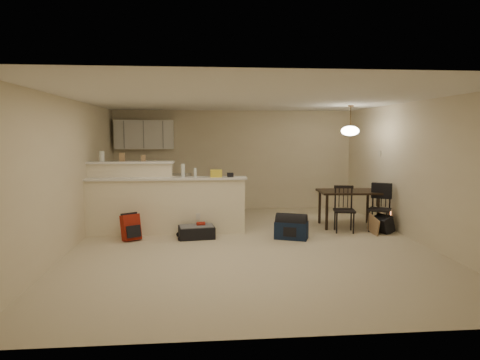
{
  "coord_description": "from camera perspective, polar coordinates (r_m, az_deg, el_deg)",
  "views": [
    {
      "loc": [
        -0.83,
        -7.31,
        1.92
      ],
      "look_at": [
        -0.1,
        0.7,
        1.05
      ],
      "focal_mm": 32.0,
      "sensor_mm": 36.0,
      "label": 1
    }
  ],
  "objects": [
    {
      "name": "thermostat",
      "position": [
        9.65,
        18.11,
        3.38
      ],
      "size": [
        0.02,
        0.12,
        0.12
      ],
      "primitive_type": "cube",
      "color": "beige",
      "rests_on": "room"
    },
    {
      "name": "dining_chair_near",
      "position": [
        8.62,
        13.74,
        -3.82
      ],
      "size": [
        0.46,
        0.44,
        0.9
      ],
      "primitive_type": null,
      "rotation": [
        0.0,
        0.0,
        -0.19
      ],
      "color": "black",
      "rests_on": "ground"
    },
    {
      "name": "small_box",
      "position": [
        8.51,
        -12.75,
        2.86
      ],
      "size": [
        0.08,
        0.06,
        0.12
      ],
      "primitive_type": "cube",
      "color": "#9F7A52",
      "rests_on": "breakfast_bar"
    },
    {
      "name": "pouch",
      "position": [
        8.26,
        -1.3,
        0.69
      ],
      "size": [
        0.12,
        0.1,
        0.08
      ],
      "primitive_type": "cube",
      "color": "#9F7A52",
      "rests_on": "breakfast_bar"
    },
    {
      "name": "upper_cabinets",
      "position": [
        10.71,
        -12.62,
        5.93
      ],
      "size": [
        1.4,
        0.34,
        0.7
      ],
      "primitive_type": "cube",
      "color": "white",
      "rests_on": "room"
    },
    {
      "name": "room",
      "position": [
        7.38,
        1.27,
        0.97
      ],
      "size": [
        7.0,
        7.02,
        2.5
      ],
      "color": "beige",
      "rests_on": "ground"
    },
    {
      "name": "jar",
      "position": [
        8.65,
        -17.94,
        3.03
      ],
      "size": [
        0.1,
        0.1,
        0.2
      ],
      "primitive_type": "cylinder",
      "color": "silver",
      "rests_on": "breakfast_bar"
    },
    {
      "name": "navy_duffel",
      "position": [
        7.95,
        6.86,
        -6.65
      ],
      "size": [
        0.67,
        0.52,
        0.32
      ],
      "primitive_type": "cube",
      "rotation": [
        0.0,
        0.0,
        -0.38
      ],
      "color": "#111F37",
      "rests_on": "ground"
    },
    {
      "name": "red_backpack",
      "position": [
        8.03,
        -14.36,
        -6.15
      ],
      "size": [
        0.37,
        0.33,
        0.47
      ],
      "primitive_type": "cube",
      "rotation": [
        0.0,
        0.0,
        0.54
      ],
      "color": "maroon",
      "rests_on": "ground"
    },
    {
      "name": "bottle_a",
      "position": [
        8.24,
        -7.6,
        1.25
      ],
      "size": [
        0.07,
        0.07,
        0.26
      ],
      "primitive_type": "cylinder",
      "color": "silver",
      "rests_on": "breakfast_bar"
    },
    {
      "name": "dining_table",
      "position": [
        9.13,
        14.24,
        -1.95
      ],
      "size": [
        1.24,
        0.86,
        0.75
      ],
      "rotation": [
        0.0,
        0.0,
        -0.05
      ],
      "color": "black",
      "rests_on": "ground"
    },
    {
      "name": "black_daypack",
      "position": [
        8.84,
        18.5,
        -5.64
      ],
      "size": [
        0.37,
        0.43,
        0.32
      ],
      "primitive_type": "cube",
      "rotation": [
        0.0,
        0.0,
        1.97
      ],
      "color": "black",
      "rests_on": "ground"
    },
    {
      "name": "suitcase",
      "position": [
        8.0,
        -5.81,
        -6.94
      ],
      "size": [
        0.7,
        0.5,
        0.22
      ],
      "primitive_type": "cube",
      "rotation": [
        0.0,
        0.0,
        0.14
      ],
      "color": "black",
      "rests_on": "ground"
    },
    {
      "name": "dining_chair_far",
      "position": [
        8.87,
        18.12,
        -3.59
      ],
      "size": [
        0.55,
        0.54,
        0.92
      ],
      "primitive_type": null,
      "rotation": [
        0.0,
        0.0,
        -0.57
      ],
      "color": "black",
      "rests_on": "ground"
    },
    {
      "name": "cardboard_sheet",
      "position": [
        8.65,
        17.34,
        -5.76
      ],
      "size": [
        0.05,
        0.45,
        0.35
      ],
      "primitive_type": "cube",
      "rotation": [
        0.0,
        0.0,
        1.63
      ],
      "color": "#9F7A52",
      "rests_on": "ground"
    },
    {
      "name": "pendant_lamp",
      "position": [
        9.04,
        14.47,
        6.43
      ],
      "size": [
        0.36,
        0.36,
        0.62
      ],
      "color": "brown",
      "rests_on": "room"
    },
    {
      "name": "bottle_b",
      "position": [
        8.24,
        -5.99,
        0.99
      ],
      "size": [
        0.06,
        0.06,
        0.18
      ],
      "primitive_type": "cylinder",
      "color": "silver",
      "rests_on": "breakfast_bar"
    },
    {
      "name": "kitchen_counter",
      "position": [
        10.66,
        -11.46,
        -1.86
      ],
      "size": [
        1.8,
        0.6,
        0.9
      ],
      "primitive_type": "cube",
      "color": "white",
      "rests_on": "ground"
    },
    {
      "name": "cereal_box",
      "position": [
        8.57,
        -15.46,
        2.95
      ],
      "size": [
        0.1,
        0.07,
        0.16
      ],
      "primitive_type": "cube",
      "color": "#9F7A52",
      "rests_on": "breakfast_bar"
    },
    {
      "name": "breakfast_bar",
      "position": [
        8.44,
        -11.47,
        -2.89
      ],
      "size": [
        3.08,
        0.58,
        1.39
      ],
      "color": "#F8EBC8",
      "rests_on": "ground"
    },
    {
      "name": "bag_lump",
      "position": [
        8.25,
        -3.2,
        0.88
      ],
      "size": [
        0.22,
        0.18,
        0.14
      ],
      "primitive_type": "cube",
      "color": "#9F7A52",
      "rests_on": "breakfast_bar"
    }
  ]
}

